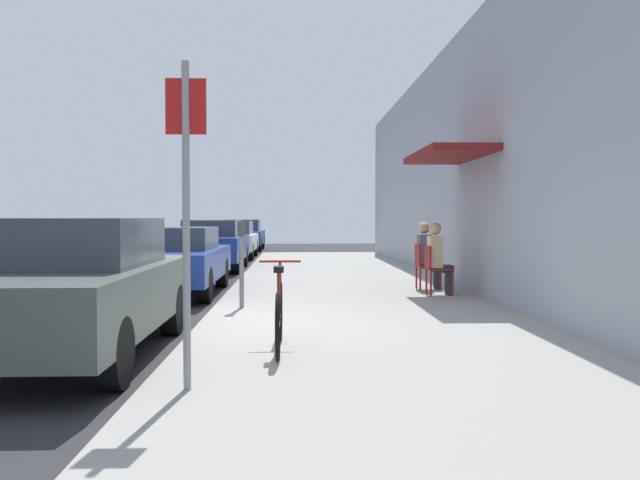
# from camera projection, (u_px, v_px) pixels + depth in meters

# --- Properties ---
(ground_plane) EXTENTS (60.00, 60.00, 0.00)m
(ground_plane) POSITION_uv_depth(u_px,v_px,m) (197.00, 334.00, 8.52)
(ground_plane) COLOR #2D2D30
(sidewalk_slab) EXTENTS (4.50, 32.00, 0.12)m
(sidewalk_slab) POSITION_uv_depth(u_px,v_px,m) (357.00, 307.00, 10.60)
(sidewalk_slab) COLOR #9E9B93
(sidewalk_slab) RESTS_ON ground_plane
(building_facade) EXTENTS (1.40, 32.00, 5.17)m
(building_facade) POSITION_uv_depth(u_px,v_px,m) (506.00, 149.00, 10.62)
(building_facade) COLOR #999EA8
(building_facade) RESTS_ON ground_plane
(parked_car_0) EXTENTS (1.80, 4.40, 1.49)m
(parked_car_0) POSITION_uv_depth(u_px,v_px,m) (74.00, 286.00, 7.08)
(parked_car_0) COLOR #47514C
(parked_car_0) RESTS_ON ground_plane
(parked_car_1) EXTENTS (1.80, 4.40, 1.31)m
(parked_car_1) POSITION_uv_depth(u_px,v_px,m) (174.00, 259.00, 12.92)
(parked_car_1) COLOR navy
(parked_car_1) RESTS_ON ground_plane
(parked_car_2) EXTENTS (1.80, 4.40, 1.43)m
(parked_car_2) POSITION_uv_depth(u_px,v_px,m) (212.00, 244.00, 19.00)
(parked_car_2) COLOR navy
(parked_car_2) RESTS_ON ground_plane
(parked_car_3) EXTENTS (1.80, 4.40, 1.38)m
(parked_car_3) POSITION_uv_depth(u_px,v_px,m) (231.00, 239.00, 24.66)
(parked_car_3) COLOR silver
(parked_car_3) RESTS_ON ground_plane
(parked_car_4) EXTENTS (1.80, 4.40, 1.42)m
(parked_car_4) POSITION_uv_depth(u_px,v_px,m) (244.00, 234.00, 30.63)
(parked_car_4) COLOR navy
(parked_car_4) RESTS_ON ground_plane
(parking_meter) EXTENTS (0.12, 0.10, 1.32)m
(parking_meter) POSITION_uv_depth(u_px,v_px,m) (242.00, 258.00, 10.10)
(parking_meter) COLOR slate
(parking_meter) RESTS_ON sidewalk_slab
(street_sign) EXTENTS (0.32, 0.06, 2.60)m
(street_sign) POSITION_uv_depth(u_px,v_px,m) (186.00, 199.00, 5.24)
(street_sign) COLOR gray
(street_sign) RESTS_ON sidewalk_slab
(bicycle_0) EXTENTS (0.46, 1.71, 0.90)m
(bicycle_0) POSITION_uv_depth(u_px,v_px,m) (279.00, 315.00, 6.88)
(bicycle_0) COLOR black
(bicycle_0) RESTS_ON sidewalk_slab
(cafe_chair_0) EXTENTS (0.44, 0.44, 0.87)m
(cafe_chair_0) POSITION_uv_depth(u_px,v_px,m) (435.00, 267.00, 11.79)
(cafe_chair_0) COLOR maroon
(cafe_chair_0) RESTS_ON sidewalk_slab
(seated_patron_0) EXTENTS (0.43, 0.36, 1.29)m
(seated_patron_0) POSITION_uv_depth(u_px,v_px,m) (438.00, 256.00, 11.79)
(seated_patron_0) COLOR #232838
(seated_patron_0) RESTS_ON sidewalk_slab
(cafe_chair_1) EXTENTS (0.44, 0.44, 0.87)m
(cafe_chair_1) POSITION_uv_depth(u_px,v_px,m) (424.00, 263.00, 12.77)
(cafe_chair_1) COLOR maroon
(cafe_chair_1) RESTS_ON sidewalk_slab
(seated_patron_1) EXTENTS (0.43, 0.36, 1.29)m
(seated_patron_1) POSITION_uv_depth(u_px,v_px,m) (427.00, 253.00, 12.76)
(seated_patron_1) COLOR #232838
(seated_patron_1) RESTS_ON sidewalk_slab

